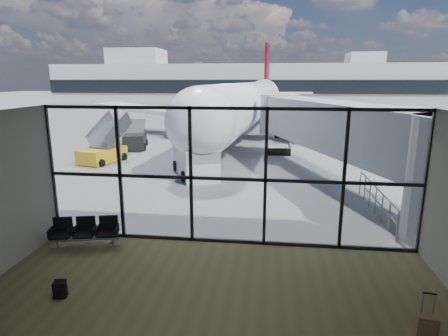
% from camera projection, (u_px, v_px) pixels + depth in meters
% --- Properties ---
extents(ground, '(220.00, 220.00, 0.00)m').
position_uv_depth(ground, '(261.00, 119.00, 51.10)').
color(ground, slate).
rests_on(ground, ground).
extents(lounge_shell, '(12.02, 8.01, 4.51)m').
position_uv_depth(lounge_shell, '(200.00, 220.00, 7.23)').
color(lounge_shell, '#686541').
rests_on(lounge_shell, ground).
extents(glass_curtain_wall, '(12.10, 0.12, 4.50)m').
position_uv_depth(glass_curtain_wall, '(228.00, 177.00, 11.96)').
color(glass_curtain_wall, white).
rests_on(glass_curtain_wall, ground).
extents(jet_bridge, '(8.00, 16.50, 4.33)m').
position_uv_depth(jet_bridge, '(345.00, 133.00, 18.08)').
color(jet_bridge, '#B0B3B6').
rests_on(jet_bridge, ground).
extents(apron_railing, '(0.06, 5.46, 1.11)m').
position_uv_depth(apron_railing, '(376.00, 196.00, 15.02)').
color(apron_railing, gray).
rests_on(apron_railing, ground).
extents(far_terminal, '(80.00, 12.20, 11.00)m').
position_uv_depth(far_terminal, '(262.00, 85.00, 71.40)').
color(far_terminal, '#B1B2AD').
rests_on(far_terminal, ground).
extents(tree_0, '(4.95, 4.95, 7.12)m').
position_uv_depth(tree_0, '(70.00, 82.00, 86.33)').
color(tree_0, '#382619').
rests_on(tree_0, ground).
extents(tree_1, '(5.61, 5.61, 8.07)m').
position_uv_depth(tree_1, '(94.00, 79.00, 85.46)').
color(tree_1, '#382619').
rests_on(tree_1, ground).
extents(tree_2, '(6.27, 6.27, 9.03)m').
position_uv_depth(tree_2, '(119.00, 77.00, 84.60)').
color(tree_2, '#382619').
rests_on(tree_2, ground).
extents(tree_3, '(4.95, 4.95, 7.12)m').
position_uv_depth(tree_3, '(145.00, 82.00, 84.16)').
color(tree_3, '#382619').
rests_on(tree_3, ground).
extents(tree_4, '(5.61, 5.61, 8.07)m').
position_uv_depth(tree_4, '(171.00, 79.00, 83.30)').
color(tree_4, '#382619').
rests_on(tree_4, ground).
extents(tree_5, '(6.27, 6.27, 9.03)m').
position_uv_depth(tree_5, '(197.00, 76.00, 82.43)').
color(tree_5, '#382619').
rests_on(tree_5, ground).
extents(seating_row, '(2.14, 1.03, 0.95)m').
position_uv_depth(seating_row, '(85.00, 230.00, 12.16)').
color(seating_row, gray).
rests_on(seating_row, ground).
extents(backpack, '(0.34, 0.32, 0.46)m').
position_uv_depth(backpack, '(60.00, 290.00, 9.28)').
color(backpack, black).
rests_on(backpack, ground).
extents(suitcase, '(0.43, 0.34, 1.08)m').
position_uv_depth(suitcase, '(427.00, 329.00, 7.66)').
color(suitcase, brown).
rests_on(suitcase, ground).
extents(airliner, '(33.21, 38.56, 9.94)m').
position_uv_depth(airliner, '(248.00, 104.00, 35.77)').
color(airliner, white).
rests_on(airliner, ground).
extents(service_van, '(3.31, 4.50, 1.79)m').
position_uv_depth(service_van, '(196.00, 160.00, 20.88)').
color(service_van, white).
rests_on(service_van, ground).
extents(belt_loader, '(2.55, 4.62, 2.02)m').
position_uv_depth(belt_loader, '(135.00, 139.00, 29.54)').
color(belt_loader, black).
rests_on(belt_loader, ground).
extents(mobile_stairs, '(2.64, 3.93, 2.54)m').
position_uv_depth(mobile_stairs, '(103.00, 153.00, 24.54)').
color(mobile_stairs, gold).
rests_on(mobile_stairs, ground).
extents(traffic_cone_b, '(0.40, 0.40, 0.57)m').
position_uv_depth(traffic_cone_b, '(205.00, 162.00, 23.23)').
color(traffic_cone_b, '#D3540B').
rests_on(traffic_cone_b, ground).
extents(traffic_cone_c, '(0.39, 0.39, 0.55)m').
position_uv_depth(traffic_cone_c, '(286.00, 149.00, 27.70)').
color(traffic_cone_c, '#FF5A0D').
rests_on(traffic_cone_c, ground).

